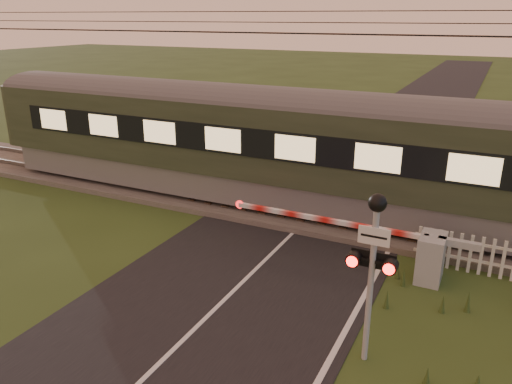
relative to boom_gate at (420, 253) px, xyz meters
The scene contains 7 objects.
ground 5.32m from the boom_gate, 134.17° to the right, with size 160.00×160.00×0.00m, color #2D3F18.
road 5.48m from the boom_gate, 132.33° to the right, with size 6.00×140.00×0.03m.
track_bed 4.61m from the boom_gate, 143.64° to the left, with size 140.00×3.40×0.39m.
overhead_wires 6.84m from the boom_gate, 143.64° to the left, with size 120.00×0.62×0.62m.
boom_gate is the anchor object (origin of this frame).
crossing_signal 3.92m from the boom_gate, 96.10° to the right, with size 0.82×0.35×3.23m.
picket_fence 1.35m from the boom_gate, 37.33° to the left, with size 2.67×0.08×0.99m.
Camera 1 is at (4.88, -7.54, 5.98)m, focal length 35.00 mm.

